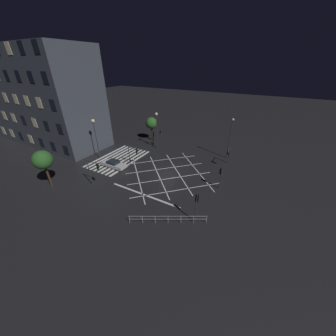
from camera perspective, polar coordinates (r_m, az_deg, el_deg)
name	(u,v)px	position (r m, az deg, el deg)	size (l,w,h in m)	color
ground_plane	(168,173)	(31.16, 0.00, -1.56)	(200.00, 200.00, 0.00)	black
road_markings	(131,163)	(34.85, -11.35, 1.40)	(16.84, 22.69, 0.01)	silver
office_building	(33,97)	(53.16, -35.96, 17.17)	(10.06, 34.94, 19.03)	#3D424C
traffic_light_sw_main	(153,136)	(40.72, -4.54, 9.60)	(0.39, 0.36, 3.21)	#2D2D30
traffic_light_nw_main	(229,154)	(33.99, 17.97, 4.15)	(2.17, 0.36, 3.21)	#2D2D30
traffic_light_sw_cross	(157,134)	(40.18, -3.38, 10.26)	(0.36, 2.35, 3.93)	#2D2D30
traffic_light_median_south	(134,152)	(33.21, -10.38, 4.72)	(0.36, 2.12, 3.33)	#2D2D30
traffic_light_ne_main	(197,202)	(21.01, 8.74, -10.34)	(0.39, 0.36, 3.81)	#2D2D30
traffic_light_median_north	(220,174)	(27.29, 15.70, -1.79)	(0.36, 0.39, 3.35)	#2D2D30
traffic_light_se_cross	(94,168)	(28.21, -21.62, -0.14)	(0.36, 2.38, 4.23)	#2D2D30
street_lamp_east	(94,128)	(36.37, -21.54, 11.22)	(0.63, 0.63, 7.52)	#2D2D30
street_lamp_west	(231,133)	(36.05, 18.55, 10.00)	(0.42, 0.42, 7.65)	#2D2D30
street_lamp_far	(157,122)	(38.69, -3.50, 13.89)	(0.58, 0.58, 7.53)	#2D2D30
street_tree_near	(43,160)	(31.13, -33.87, 2.01)	(2.64, 2.64, 5.67)	#38281C
street_tree_far	(151,123)	(44.13, -5.12, 13.43)	(2.63, 2.63, 5.33)	#38281C
waiting_car	(114,164)	(34.06, -16.15, 1.16)	(1.73, 4.59, 1.19)	#B7BABC
pedestrian_railing	(168,218)	(21.91, 0.00, -15.13)	(4.35, 7.69, 1.05)	#B7B7BC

